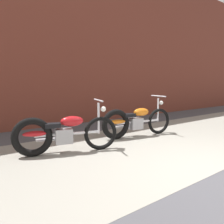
# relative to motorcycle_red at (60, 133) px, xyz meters

# --- Properties ---
(ground_plane) EXTENTS (80.00, 80.00, 0.00)m
(ground_plane) POSITION_rel_motorcycle_red_xyz_m (1.55, -2.28, -0.40)
(ground_plane) COLOR #47474C
(sidewalk_slab) EXTENTS (36.00, 3.50, 0.01)m
(sidewalk_slab) POSITION_rel_motorcycle_red_xyz_m (1.55, -0.53, -0.40)
(sidewalk_slab) COLOR gray
(sidewalk_slab) RESTS_ON ground
(brick_building_wall) EXTENTS (36.00, 0.50, 5.72)m
(brick_building_wall) POSITION_rel_motorcycle_red_xyz_m (1.55, 2.92, 2.46)
(brick_building_wall) COLOR brown
(brick_building_wall) RESTS_ON ground
(motorcycle_red) EXTENTS (1.94, 0.83, 1.03)m
(motorcycle_red) POSITION_rel_motorcycle_red_xyz_m (0.00, 0.00, 0.00)
(motorcycle_red) COLOR black
(motorcycle_red) RESTS_ON ground
(motorcycle_orange) EXTENTS (1.99, 0.67, 1.03)m
(motorcycle_orange) POSITION_rel_motorcycle_red_xyz_m (2.01, 0.15, 0.00)
(motorcycle_orange) COLOR black
(motorcycle_orange) RESTS_ON ground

